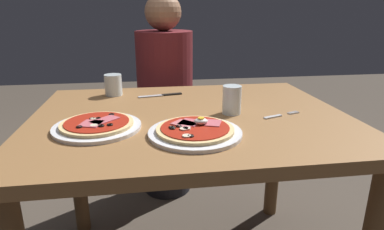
{
  "coord_description": "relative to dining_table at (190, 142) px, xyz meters",
  "views": [
    {
      "loc": [
        -0.16,
        -1.13,
        1.1
      ],
      "look_at": [
        -0.01,
        -0.1,
        0.76
      ],
      "focal_mm": 30.63,
      "sensor_mm": 36.0,
      "label": 1
    }
  ],
  "objects": [
    {
      "name": "dining_table",
      "position": [
        0.0,
        0.0,
        0.0
      ],
      "size": [
        1.14,
        0.9,
        0.73
      ],
      "color": "olive",
      "rests_on": "ground"
    },
    {
      "name": "pizza_foreground",
      "position": [
        -0.01,
        -0.2,
        0.12
      ],
      "size": [
        0.29,
        0.29,
        0.05
      ],
      "color": "white",
      "rests_on": "dining_table"
    },
    {
      "name": "pizza_across_left",
      "position": [
        -0.32,
        -0.11,
        0.12
      ],
      "size": [
        0.28,
        0.28,
        0.03
      ],
      "color": "white",
      "rests_on": "dining_table"
    },
    {
      "name": "water_glass_near",
      "position": [
        -0.3,
        0.32,
        0.15
      ],
      "size": [
        0.08,
        0.08,
        0.09
      ],
      "color": "silver",
      "rests_on": "dining_table"
    },
    {
      "name": "water_glass_far",
      "position": [
        0.15,
        -0.01,
        0.16
      ],
      "size": [
        0.07,
        0.07,
        0.1
      ],
      "color": "silver",
      "rests_on": "dining_table"
    },
    {
      "name": "fork",
      "position": [
        0.31,
        -0.07,
        0.11
      ],
      "size": [
        0.15,
        0.07,
        0.0
      ],
      "color": "silver",
      "rests_on": "dining_table"
    },
    {
      "name": "knife",
      "position": [
        -0.08,
        0.28,
        0.11
      ],
      "size": [
        0.2,
        0.05,
        0.01
      ],
      "color": "silver",
      "rests_on": "dining_table"
    },
    {
      "name": "diner_person",
      "position": [
        -0.04,
        0.73,
        -0.06
      ],
      "size": [
        0.32,
        0.32,
        1.18
      ],
      "rotation": [
        0.0,
        0.0,
        3.14
      ],
      "color": "black",
      "rests_on": "ground"
    }
  ]
}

